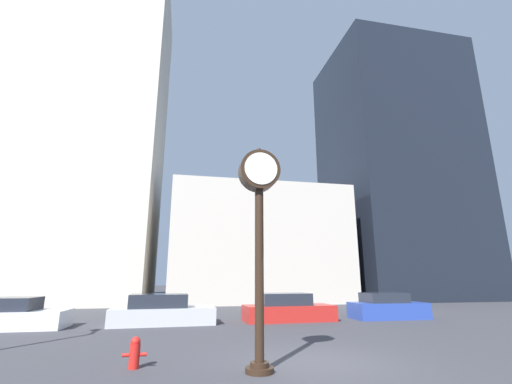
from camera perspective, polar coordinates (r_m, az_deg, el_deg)
ground_plane at (r=9.60m, az=10.11°, el=-26.17°), size 200.00×200.00×0.00m
building_tall_tower at (r=36.94m, az=-26.82°, el=9.45°), size 14.29×12.00×31.78m
building_storefront_row at (r=33.55m, az=-0.36°, el=-9.08°), size 15.55×12.00×10.05m
building_glass_modern at (r=41.68m, az=22.22°, el=3.40°), size 13.87×12.00×27.76m
street_clock at (r=8.44m, az=0.53°, el=-3.02°), size 1.01×0.64×5.29m
car_white at (r=18.23m, az=-36.22°, el=-16.31°), size 4.59×1.96×1.25m
car_silver at (r=17.02m, az=-15.40°, el=-18.67°), size 4.66×2.01×1.33m
car_red at (r=17.85m, az=5.30°, el=-18.88°), size 4.48×1.88×1.32m
car_blue at (r=20.00m, az=21.04°, el=-17.54°), size 3.86×1.79×1.30m
fire_hydrant_near at (r=9.24m, az=-19.55°, el=-23.86°), size 0.55×0.24×0.70m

